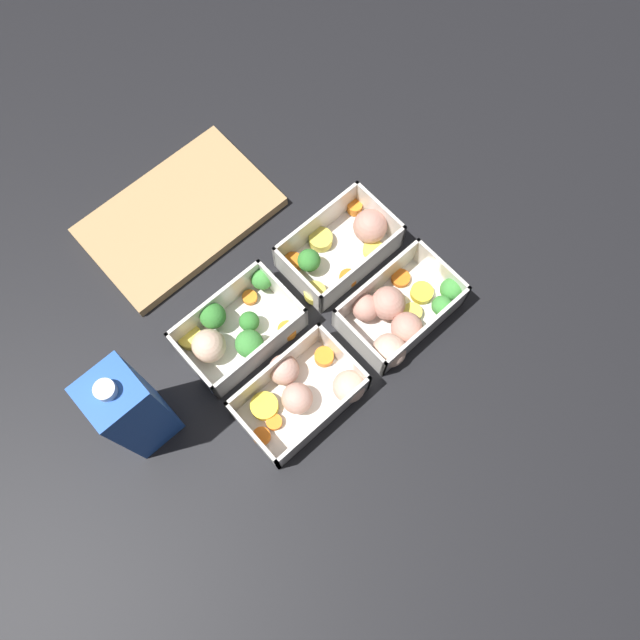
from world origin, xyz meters
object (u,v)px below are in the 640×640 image
container_near_left (304,391)px  container_far_left (233,330)px  juice_carton (132,410)px  container_near_right (399,315)px  container_far_right (344,245)px

container_near_left → container_far_left: same height
juice_carton → container_far_left: bearing=7.6°
container_near_left → container_far_left: 0.13m
container_near_right → juice_carton: bearing=161.7°
container_near_right → container_far_left: (-0.19, 0.14, 0.00)m
container_near_left → juice_carton: juice_carton is taller
container_near_left → container_near_right: bearing=-2.6°
container_far_left → container_near_right: bearing=-36.6°
container_near_right → container_far_left: size_ratio=1.01×
container_near_right → container_far_right: 0.13m
container_near_left → juice_carton: 0.22m
container_near_right → container_far_left: bearing=143.4°
container_near_right → container_far_right: bearing=82.2°
container_near_right → juice_carton: size_ratio=0.87×
container_near_right → juice_carton: (-0.35, 0.12, 0.07)m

